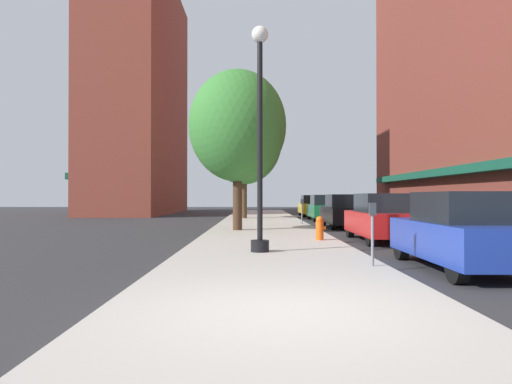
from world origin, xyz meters
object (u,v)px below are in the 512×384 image
Objects in this scene: lamppost at (262,134)px; car_blue at (464,232)px; car_yellow at (314,206)px; parking_meter_near at (304,208)px; parking_meter_far at (374,226)px; car_green at (326,208)px; fire_hydrant at (322,228)px; tree_mid at (239,126)px; tree_near at (246,141)px; car_red at (384,218)px; car_black at (346,212)px.

lamppost is 1.37× the size of car_blue.
car_blue is 26.59m from car_yellow.
car_blue is at bearing -28.32° from lamppost.
car_yellow is at bearing 80.70° from parking_meter_near.
car_green reaches higher than parking_meter_far.
parking_meter_far reaches higher than fire_hydrant.
parking_meter_near is at bearing 90.00° from parking_meter_far.
car_blue is (5.16, -10.22, -3.78)m from tree_mid.
tree_near reaches higher than tree_mid.
fire_hydrant is 6.82m from tree_mid.
car_yellow is at bearing 72.51° from tree_mid.
car_red is at bearing 91.39° from car_blue.
tree_near is (-2.91, 15.63, 4.73)m from fire_hydrant.
car_green is at bearing 81.13° from fire_hydrant.
tree_near is 1.17× the size of tree_mid.
car_red is 13.76m from car_green.
tree_mid is 7.51m from car_red.
parking_meter_near is 8.45m from tree_near.
lamppost is 4.68m from fire_hydrant.
car_red is 1.00× the size of car_black.
car_red is (1.95, 6.48, -0.14)m from parking_meter_far.
car_red is (1.95, -8.40, -0.14)m from parking_meter_near.
parking_meter_far is at bearing -96.43° from car_black.
lamppost is 12.09m from car_black.
tree_near is at bearing 168.93° from car_green.
parking_meter_far is 0.30× the size of car_yellow.
car_green reaches higher than parking_meter_near.
lamppost is at bearing -101.91° from car_green.
car_blue reaches higher than parking_meter_far.
lamppost is 0.86× the size of tree_mid.
tree_near is at bearing 98.55° from parking_meter_far.
car_green is (5.17, -1.16, -4.44)m from tree_near.
parking_meter_near is 0.30× the size of car_black.
parking_meter_near is 14.88m from parking_meter_far.
car_yellow reaches higher than parking_meter_far.
tree_mid reaches higher than car_red.
tree_near is 11.01m from tree_mid.
car_red is (5.16, -3.94, -3.78)m from tree_mid.
fire_hydrant is 2.38m from car_red.
fire_hydrant is at bearing -97.27° from car_green.
lamppost reaches higher than fire_hydrant.
car_black is (2.26, 7.79, 0.29)m from fire_hydrant.
parking_meter_near is 2.36m from car_black.
lamppost is 1.37× the size of car_yellow.
tree_near reaches higher than car_red.
car_black reaches higher than fire_hydrant.
lamppost is at bearing -100.58° from parking_meter_near.
tree_near is 1.87× the size of car_red.
tree_near is (-3.22, 6.52, 4.30)m from parking_meter_near.
parking_meter_far is 0.30× the size of car_black.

